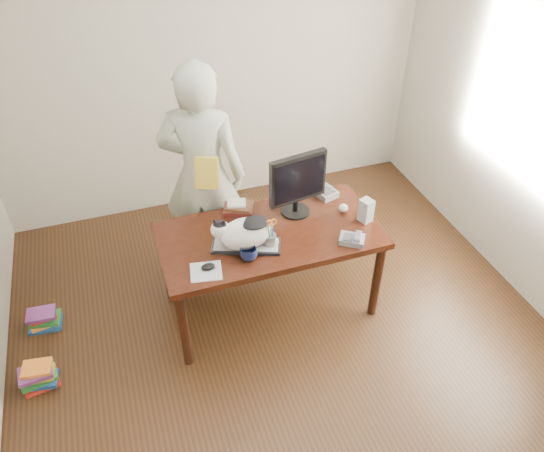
{
  "coord_description": "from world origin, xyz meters",
  "views": [
    {
      "loc": [
        -0.94,
        -2.21,
        3.17
      ],
      "look_at": [
        0.0,
        0.55,
        0.85
      ],
      "focal_mm": 35.0,
      "sensor_mm": 36.0,
      "label": 1
    }
  ],
  "objects_px": {
    "book_pile_b": "(44,319)",
    "book_pile_a": "(39,376)",
    "cat": "(243,232)",
    "phone": "(353,239)",
    "speaker": "(366,210)",
    "pen_cup": "(270,239)",
    "coffee_mug": "(249,254)",
    "person": "(203,176)",
    "mouse": "(208,267)",
    "baseball": "(343,208)",
    "desk": "(266,242)",
    "keyboard": "(246,246)",
    "monitor": "(298,182)",
    "book_stack": "(238,207)",
    "calculator": "(325,192)"
  },
  "relations": [
    {
      "from": "pen_cup",
      "to": "phone",
      "type": "relative_size",
      "value": 1.14
    },
    {
      "from": "book_stack",
      "to": "phone",
      "type": "bearing_deg",
      "value": -19.89
    },
    {
      "from": "pen_cup",
      "to": "keyboard",
      "type": "bearing_deg",
      "value": 163.1
    },
    {
      "from": "cat",
      "to": "monitor",
      "type": "xyz_separation_m",
      "value": [
        0.49,
        0.25,
        0.15
      ]
    },
    {
      "from": "speaker",
      "to": "book_stack",
      "type": "relative_size",
      "value": 0.71
    },
    {
      "from": "desk",
      "to": "mouse",
      "type": "bearing_deg",
      "value": -148.71
    },
    {
      "from": "baseball",
      "to": "book_stack",
      "type": "relative_size",
      "value": 0.27
    },
    {
      "from": "monitor",
      "to": "book_pile_b",
      "type": "height_order",
      "value": "monitor"
    },
    {
      "from": "speaker",
      "to": "baseball",
      "type": "distance_m",
      "value": 0.19
    },
    {
      "from": "monitor",
      "to": "cat",
      "type": "bearing_deg",
      "value": -162.34
    },
    {
      "from": "phone",
      "to": "book_pile_b",
      "type": "bearing_deg",
      "value": -162.68
    },
    {
      "from": "book_pile_a",
      "to": "book_pile_b",
      "type": "bearing_deg",
      "value": 86.87
    },
    {
      "from": "calculator",
      "to": "monitor",
      "type": "bearing_deg",
      "value": -168.27
    },
    {
      "from": "mouse",
      "to": "book_pile_b",
      "type": "height_order",
      "value": "mouse"
    },
    {
      "from": "pen_cup",
      "to": "baseball",
      "type": "bearing_deg",
      "value": 17.32
    },
    {
      "from": "pen_cup",
      "to": "phone",
      "type": "bearing_deg",
      "value": -13.8
    },
    {
      "from": "pen_cup",
      "to": "baseball",
      "type": "xyz_separation_m",
      "value": [
        0.66,
        0.2,
        -0.03
      ]
    },
    {
      "from": "book_pile_b",
      "to": "pen_cup",
      "type": "bearing_deg",
      "value": -16.51
    },
    {
      "from": "desk",
      "to": "person",
      "type": "bearing_deg",
      "value": 121.27
    },
    {
      "from": "desk",
      "to": "coffee_mug",
      "type": "height_order",
      "value": "coffee_mug"
    },
    {
      "from": "baseball",
      "to": "pen_cup",
      "type": "bearing_deg",
      "value": -162.68
    },
    {
      "from": "cat",
      "to": "speaker",
      "type": "xyz_separation_m",
      "value": [
        0.94,
        0.01,
        -0.04
      ]
    },
    {
      "from": "desk",
      "to": "mouse",
      "type": "relative_size",
      "value": 15.56
    },
    {
      "from": "desk",
      "to": "pen_cup",
      "type": "xyz_separation_m",
      "value": [
        -0.05,
        -0.22,
        0.21
      ]
    },
    {
      "from": "phone",
      "to": "person",
      "type": "distance_m",
      "value": 1.26
    },
    {
      "from": "desk",
      "to": "pen_cup",
      "type": "height_order",
      "value": "pen_cup"
    },
    {
      "from": "desk",
      "to": "book_pile_b",
      "type": "height_order",
      "value": "desk"
    },
    {
      "from": "person",
      "to": "book_pile_b",
      "type": "distance_m",
      "value": 1.65
    },
    {
      "from": "phone",
      "to": "pen_cup",
      "type": "bearing_deg",
      "value": -160.65
    },
    {
      "from": "desk",
      "to": "baseball",
      "type": "bearing_deg",
      "value": -1.79
    },
    {
      "from": "book_pile_a",
      "to": "speaker",
      "type": "bearing_deg",
      "value": 2.61
    },
    {
      "from": "pen_cup",
      "to": "speaker",
      "type": "bearing_deg",
      "value": 4.28
    },
    {
      "from": "desk",
      "to": "baseball",
      "type": "height_order",
      "value": "baseball"
    },
    {
      "from": "book_stack",
      "to": "book_pile_b",
      "type": "height_order",
      "value": "book_stack"
    },
    {
      "from": "calculator",
      "to": "book_pile_a",
      "type": "height_order",
      "value": "calculator"
    },
    {
      "from": "keyboard",
      "to": "monitor",
      "type": "height_order",
      "value": "monitor"
    },
    {
      "from": "person",
      "to": "mouse",
      "type": "bearing_deg",
      "value": 102.6
    },
    {
      "from": "coffee_mug",
      "to": "book_pile_a",
      "type": "relative_size",
      "value": 0.44
    },
    {
      "from": "book_pile_b",
      "to": "book_pile_a",
      "type": "bearing_deg",
      "value": -93.13
    },
    {
      "from": "speaker",
      "to": "keyboard",
      "type": "bearing_deg",
      "value": 160.91
    },
    {
      "from": "desk",
      "to": "coffee_mug",
      "type": "xyz_separation_m",
      "value": [
        -0.22,
        -0.3,
        0.19
      ]
    },
    {
      "from": "phone",
      "to": "book_pile_a",
      "type": "xyz_separation_m",
      "value": [
        -2.27,
        0.08,
        -0.69
      ]
    },
    {
      "from": "coffee_mug",
      "to": "book_pile_b",
      "type": "distance_m",
      "value": 1.76
    },
    {
      "from": "cat",
      "to": "person",
      "type": "xyz_separation_m",
      "value": [
        -0.11,
        0.72,
        0.04
      ]
    },
    {
      "from": "coffee_mug",
      "to": "book_pile_a",
      "type": "distance_m",
      "value": 1.68
    },
    {
      "from": "desk",
      "to": "keyboard",
      "type": "distance_m",
      "value": 0.32
    },
    {
      "from": "monitor",
      "to": "phone",
      "type": "distance_m",
      "value": 0.57
    },
    {
      "from": "pen_cup",
      "to": "calculator",
      "type": "bearing_deg",
      "value": 36.65
    },
    {
      "from": "cat",
      "to": "phone",
      "type": "distance_m",
      "value": 0.77
    },
    {
      "from": "cat",
      "to": "book_pile_a",
      "type": "height_order",
      "value": "cat"
    }
  ]
}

